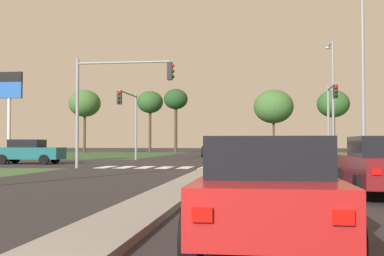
{
  "coord_description": "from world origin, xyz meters",
  "views": [
    {
      "loc": [
        2.27,
        -2.79,
        1.39
      ],
      "look_at": [
        -1.98,
        28.89,
        2.34
      ],
      "focal_mm": 46.61,
      "sensor_mm": 36.0,
      "label": 1
    }
  ],
  "objects_px": {
    "street_lamp_second": "(361,64)",
    "car_teal_fourth": "(29,151)",
    "car_navy_eighth": "(260,165)",
    "treeline_third": "(176,100)",
    "treeline_near": "(85,104)",
    "car_white_sixth": "(220,148)",
    "traffic_signal_far_left": "(130,112)",
    "street_lamp_third": "(333,94)",
    "car_red_second": "(268,190)",
    "treeline_second": "(150,103)",
    "treeline_fourth": "(273,107)",
    "treeline_fifth": "(333,104)",
    "car_silver_seventh": "(256,157)",
    "car_black_fifth": "(213,149)",
    "traffic_signal_far_right": "(331,109)",
    "pedestrian_at_median": "(234,145)",
    "traffic_signal_near_left": "(112,92)",
    "fuel_price_totem": "(9,96)"
  },
  "relations": [
    {
      "from": "street_lamp_second",
      "to": "car_teal_fourth",
      "type": "bearing_deg",
      "value": 177.11
    },
    {
      "from": "car_navy_eighth",
      "to": "treeline_third",
      "type": "xyz_separation_m",
      "value": [
        -11.2,
        52.4,
        6.41
      ]
    },
    {
      "from": "car_teal_fourth",
      "to": "treeline_near",
      "type": "relative_size",
      "value": 0.5
    },
    {
      "from": "car_white_sixth",
      "to": "traffic_signal_far_left",
      "type": "height_order",
      "value": "traffic_signal_far_left"
    },
    {
      "from": "street_lamp_third",
      "to": "car_red_second",
      "type": "bearing_deg",
      "value": -99.58
    },
    {
      "from": "street_lamp_second",
      "to": "treeline_second",
      "type": "relative_size",
      "value": 1.22
    },
    {
      "from": "treeline_fourth",
      "to": "treeline_fifth",
      "type": "distance_m",
      "value": 7.99
    },
    {
      "from": "car_silver_seventh",
      "to": "treeline_third",
      "type": "bearing_deg",
      "value": 104.21
    },
    {
      "from": "traffic_signal_far_left",
      "to": "street_lamp_third",
      "type": "relative_size",
      "value": 0.55
    },
    {
      "from": "street_lamp_third",
      "to": "treeline_fifth",
      "type": "bearing_deg",
      "value": 81.66
    },
    {
      "from": "car_navy_eighth",
      "to": "car_white_sixth",
      "type": "bearing_deg",
      "value": 95.77
    },
    {
      "from": "car_black_fifth",
      "to": "treeline_fifth",
      "type": "distance_m",
      "value": 22.3
    },
    {
      "from": "car_red_second",
      "to": "traffic_signal_far_right",
      "type": "distance_m",
      "value": 31.72
    },
    {
      "from": "street_lamp_second",
      "to": "pedestrian_at_median",
      "type": "bearing_deg",
      "value": 126.08
    },
    {
      "from": "car_teal_fourth",
      "to": "treeline_third",
      "type": "relative_size",
      "value": 0.51
    },
    {
      "from": "traffic_signal_far_right",
      "to": "traffic_signal_far_left",
      "type": "relative_size",
      "value": 1.07
    },
    {
      "from": "street_lamp_second",
      "to": "street_lamp_third",
      "type": "distance_m",
      "value": 11.83
    },
    {
      "from": "traffic_signal_far_right",
      "to": "treeline_fifth",
      "type": "relative_size",
      "value": 0.7
    },
    {
      "from": "car_black_fifth",
      "to": "treeline_fifth",
      "type": "xyz_separation_m",
      "value": [
        13.99,
        16.46,
        5.53
      ]
    },
    {
      "from": "traffic_signal_near_left",
      "to": "treeline_fourth",
      "type": "distance_m",
      "value": 43.39
    },
    {
      "from": "fuel_price_totem",
      "to": "treeline_second",
      "type": "xyz_separation_m",
      "value": [
        1.17,
        38.96,
        2.69
      ]
    },
    {
      "from": "car_navy_eighth",
      "to": "street_lamp_third",
      "type": "xyz_separation_m",
      "value": [
        5.98,
        27.76,
        4.62
      ]
    },
    {
      "from": "car_teal_fourth",
      "to": "car_navy_eighth",
      "type": "height_order",
      "value": "car_teal_fourth"
    },
    {
      "from": "car_teal_fourth",
      "to": "fuel_price_totem",
      "type": "distance_m",
      "value": 4.2
    },
    {
      "from": "car_teal_fourth",
      "to": "traffic_signal_far_right",
      "type": "height_order",
      "value": "traffic_signal_far_right"
    },
    {
      "from": "street_lamp_third",
      "to": "pedestrian_at_median",
      "type": "height_order",
      "value": "street_lamp_third"
    },
    {
      "from": "car_red_second",
      "to": "traffic_signal_far_right",
      "type": "relative_size",
      "value": 0.74
    },
    {
      "from": "treeline_near",
      "to": "traffic_signal_far_right",
      "type": "bearing_deg",
      "value": -44.92
    },
    {
      "from": "car_white_sixth",
      "to": "fuel_price_totem",
      "type": "xyz_separation_m",
      "value": [
        -12.14,
        -29.13,
        3.75
      ]
    },
    {
      "from": "car_navy_eighth",
      "to": "pedestrian_at_median",
      "type": "relative_size",
      "value": 2.55
    },
    {
      "from": "car_red_second",
      "to": "car_white_sixth",
      "type": "distance_m",
      "value": 54.32
    },
    {
      "from": "pedestrian_at_median",
      "to": "treeline_second",
      "type": "bearing_deg",
      "value": 125.21
    },
    {
      "from": "car_teal_fourth",
      "to": "pedestrian_at_median",
      "type": "height_order",
      "value": "pedestrian_at_median"
    },
    {
      "from": "car_black_fifth",
      "to": "fuel_price_totem",
      "type": "relative_size",
      "value": 0.7
    },
    {
      "from": "street_lamp_second",
      "to": "treeline_third",
      "type": "xyz_separation_m",
      "value": [
        -17.13,
        36.45,
        1.19
      ]
    },
    {
      "from": "traffic_signal_far_right",
      "to": "treeline_near",
      "type": "distance_m",
      "value": 42.1
    },
    {
      "from": "car_navy_eighth",
      "to": "pedestrian_at_median",
      "type": "height_order",
      "value": "pedestrian_at_median"
    },
    {
      "from": "treeline_near",
      "to": "treeline_fifth",
      "type": "bearing_deg",
      "value": -3.33
    },
    {
      "from": "car_navy_eighth",
      "to": "traffic_signal_far_right",
      "type": "height_order",
      "value": "traffic_signal_far_right"
    },
    {
      "from": "traffic_signal_near_left",
      "to": "treeline_third",
      "type": "xyz_separation_m",
      "value": [
        -3.23,
        40.31,
        3.0
      ]
    },
    {
      "from": "car_silver_seventh",
      "to": "street_lamp_second",
      "type": "height_order",
      "value": "street_lamp_second"
    },
    {
      "from": "street_lamp_second",
      "to": "street_lamp_third",
      "type": "relative_size",
      "value": 1.12
    },
    {
      "from": "treeline_second",
      "to": "car_teal_fourth",
      "type": "bearing_deg",
      "value": -89.11
    },
    {
      "from": "traffic_signal_far_right",
      "to": "treeline_near",
      "type": "xyz_separation_m",
      "value": [
        -29.73,
        29.65,
        3.03
      ]
    },
    {
      "from": "car_navy_eighth",
      "to": "fuel_price_totem",
      "type": "xyz_separation_m",
      "value": [
        -16.87,
        17.72,
        3.78
      ]
    },
    {
      "from": "traffic_signal_far_left",
      "to": "treeline_fourth",
      "type": "relative_size",
      "value": 0.63
    },
    {
      "from": "treeline_near",
      "to": "treeline_second",
      "type": "relative_size",
      "value": 0.99
    },
    {
      "from": "traffic_signal_near_left",
      "to": "street_lamp_second",
      "type": "xyz_separation_m",
      "value": [
        13.89,
        3.86,
        1.82
      ]
    },
    {
      "from": "car_navy_eighth",
      "to": "traffic_signal_near_left",
      "type": "distance_m",
      "value": 14.87
    },
    {
      "from": "car_white_sixth",
      "to": "treeline_near",
      "type": "distance_m",
      "value": 21.7
    }
  ]
}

